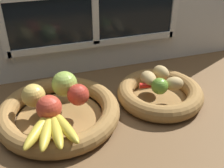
{
  "coord_description": "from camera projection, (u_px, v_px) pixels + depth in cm",
  "views": [
    {
      "loc": [
        -24.26,
        -67.21,
        53.89
      ],
      "look_at": [
        -2.1,
        1.48,
        9.52
      ],
      "focal_mm": 44.54,
      "sensor_mm": 36.0,
      "label": 1
    }
  ],
  "objects": [
    {
      "name": "ground_plane",
      "position": [
        120.0,
        114.0,
        0.9
      ],
      "size": [
        140.0,
        90.0,
        3.0
      ],
      "primitive_type": "cube",
      "color": "brown"
    },
    {
      "name": "fruit_bowl_left",
      "position": [
        59.0,
        112.0,
        0.84
      ],
      "size": [
        36.98,
        36.98,
        5.52
      ],
      "color": "olive",
      "rests_on": "ground_plane"
    },
    {
      "name": "fruit_bowl_right",
      "position": [
        160.0,
        94.0,
        0.93
      ],
      "size": [
        28.58,
        28.58,
        5.52
      ],
      "color": "olive",
      "rests_on": "ground_plane"
    },
    {
      "name": "apple_red_front",
      "position": [
        49.0,
        108.0,
        0.75
      ],
      "size": [
        7.04,
        7.04,
        7.04
      ],
      "primitive_type": "sphere",
      "color": "#CC422D",
      "rests_on": "fruit_bowl_left"
    },
    {
      "name": "apple_green_back",
      "position": [
        65.0,
        84.0,
        0.85
      ],
      "size": [
        7.91,
        7.91,
        7.91
      ],
      "primitive_type": "sphere",
      "color": "#99B74C",
      "rests_on": "fruit_bowl_left"
    },
    {
      "name": "apple_golden_left",
      "position": [
        33.0,
        96.0,
        0.8
      ],
      "size": [
        6.87,
        6.87,
        6.87
      ],
      "primitive_type": "sphere",
      "color": "#DBB756",
      "rests_on": "fruit_bowl_left"
    },
    {
      "name": "apple_red_right",
      "position": [
        78.0,
        95.0,
        0.81
      ],
      "size": [
        6.47,
        6.47,
        6.47
      ],
      "primitive_type": "sphere",
      "color": "#B73828",
      "rests_on": "fruit_bowl_left"
    },
    {
      "name": "banana_bunch_front",
      "position": [
        52.0,
        128.0,
        0.71
      ],
      "size": [
        15.28,
        16.83,
        2.94
      ],
      "color": "gold",
      "rests_on": "fruit_bowl_left"
    },
    {
      "name": "potato_back",
      "position": [
        161.0,
        73.0,
        0.94
      ],
      "size": [
        6.33,
        7.42,
        4.95
      ],
      "primitive_type": "ellipsoid",
      "rotation": [
        0.0,
        0.0,
        1.88
      ],
      "color": "tan",
      "rests_on": "fruit_bowl_right"
    },
    {
      "name": "potato_small",
      "position": [
        174.0,
        84.0,
        0.88
      ],
      "size": [
        6.9,
        5.65,
        4.37
      ],
      "primitive_type": "ellipsoid",
      "rotation": [
        0.0,
        0.0,
        6.06
      ],
      "color": "tan",
      "rests_on": "fruit_bowl_right"
    },
    {
      "name": "potato_oblong",
      "position": [
        148.0,
        78.0,
        0.91
      ],
      "size": [
        5.54,
        7.52,
        4.26
      ],
      "primitive_type": "ellipsoid",
      "rotation": [
        0.0,
        0.0,
        1.49
      ],
      "color": "tan",
      "rests_on": "fruit_bowl_right"
    },
    {
      "name": "lime_near",
      "position": [
        160.0,
        86.0,
        0.86
      ],
      "size": [
        5.25,
        5.25,
        5.25
      ],
      "primitive_type": "sphere",
      "color": "olive",
      "rests_on": "fruit_bowl_right"
    },
    {
      "name": "chili_pepper",
      "position": [
        159.0,
        85.0,
        0.9
      ],
      "size": [
        13.11,
        4.95,
        1.95
      ],
      "primitive_type": "cone",
      "rotation": [
        0.0,
        1.57,
        -0.24
      ],
      "color": "red",
      "rests_on": "fruit_bowl_right"
    }
  ]
}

